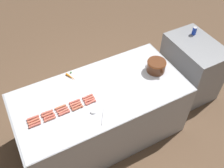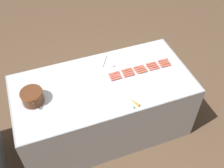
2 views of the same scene
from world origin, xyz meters
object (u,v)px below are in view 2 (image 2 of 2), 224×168
object	(u,v)px
hot_dog_1	(154,69)
hot_dog_5	(165,64)
hot_dog_14	(115,75)
serving_spoon	(110,64)
hot_dog_3	(129,75)
hot_dog_4	(116,79)
hot_dog_17	(138,67)
hot_dog_13	(128,72)
hot_dog_8	(129,73)
hot_dog_2	(143,72)
bean_pot	(32,96)
hot_dog_7	(141,70)
hot_dog_6	(153,67)
hot_dog_9	(115,77)
hot_dog_15	(163,60)
hot_dog_12	(139,68)
hot_dog_19	(114,73)
hot_dog_16	(151,63)
hot_dog_11	(152,65)
carrot	(134,102)
hot_dog_0	(166,66)
hot_dog_18	(126,70)
hot_dog_10	(163,62)

from	to	relation	value
hot_dog_1	hot_dog_5	world-z (taller)	same
hot_dog_14	serving_spoon	size ratio (longest dim) A/B	0.59
hot_dog_3	hot_dog_4	world-z (taller)	same
serving_spoon	hot_dog_17	bearing A→B (deg)	-119.00
hot_dog_13	hot_dog_14	size ratio (longest dim) A/B	1.00
hot_dog_8	hot_dog_2	bearing A→B (deg)	-102.14
bean_pot	hot_dog_13	bearing A→B (deg)	-86.50
hot_dog_7	bean_pot	size ratio (longest dim) A/B	0.46
hot_dog_5	hot_dog_6	bearing A→B (deg)	91.39
hot_dog_1	hot_dog_13	bearing A→B (deg)	78.22
hot_dog_17	serving_spoon	size ratio (longest dim) A/B	0.59
hot_dog_9	hot_dog_15	xyz separation A→B (m)	(0.07, -0.69, 0.00)
bean_pot	hot_dog_12	bearing A→B (deg)	-86.81
hot_dog_8	hot_dog_15	size ratio (longest dim) A/B	1.00
hot_dog_15	hot_dog_19	world-z (taller)	same
hot_dog_16	bean_pot	world-z (taller)	bean_pot
hot_dog_11	carrot	world-z (taller)	carrot
hot_dog_17	hot_dog_19	distance (m)	0.34
hot_dog_17	hot_dog_19	size ratio (longest dim) A/B	1.00
hot_dog_3	hot_dog_14	xyz separation A→B (m)	(0.07, 0.17, 0.00)
hot_dog_1	hot_dog_9	world-z (taller)	same
hot_dog_9	serving_spoon	size ratio (longest dim) A/B	0.59
hot_dog_4	carrot	bearing A→B (deg)	-172.44
hot_dog_13	hot_dog_17	bearing A→B (deg)	-78.06
hot_dog_4	serving_spoon	distance (m)	0.29
hot_dog_2	hot_dog_9	bearing A→B (deg)	83.71
hot_dog_9	carrot	bearing A→B (deg)	-173.23
hot_dog_3	hot_dog_8	world-z (taller)	same
hot_dog_14	hot_dog_17	distance (m)	0.34
hot_dog_0	hot_dog_18	world-z (taller)	same
hot_dog_6	hot_dog_10	distance (m)	0.17
hot_dog_10	carrot	xyz separation A→B (m)	(-0.49, 0.63, 0.00)
hot_dog_8	hot_dog_15	world-z (taller)	same
hot_dog_1	hot_dog_6	xyz separation A→B (m)	(0.03, -0.00, 0.00)
hot_dog_13	hot_dog_17	size ratio (longest dim) A/B	1.00
hot_dog_16	hot_dog_12	bearing A→B (deg)	101.62
hot_dog_10	hot_dog_18	xyz separation A→B (m)	(0.03, 0.51, 0.00)
hot_dog_2	hot_dog_6	size ratio (longest dim) A/B	1.00
hot_dog_14	bean_pot	size ratio (longest dim) A/B	0.46
hot_dog_1	hot_dog_2	size ratio (longest dim) A/B	1.00
hot_dog_12	hot_dog_17	world-z (taller)	same
hot_dog_12	hot_dog_1	bearing A→B (deg)	-112.79
bean_pot	carrot	bearing A→B (deg)	-111.23
hot_dog_10	hot_dog_2	bearing A→B (deg)	102.92
hot_dog_7	carrot	xyz separation A→B (m)	(-0.45, 0.29, 0.00)
hot_dog_15	hot_dog_2	bearing A→B (deg)	108.26
hot_dog_13	serving_spoon	xyz separation A→B (m)	(0.22, 0.16, -0.01)
hot_dog_6	hot_dog_9	world-z (taller)	same
hot_dog_11	hot_dog_12	size ratio (longest dim) A/B	1.00
hot_dog_8	carrot	world-z (taller)	carrot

